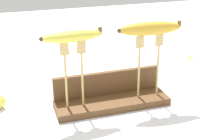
{
  "coord_description": "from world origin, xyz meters",
  "views": [
    {
      "loc": [
        -0.29,
        -0.88,
        0.5
      ],
      "look_at": [
        0.0,
        0.0,
        0.12
      ],
      "focal_mm": 53.48,
      "sensor_mm": 36.0,
      "label": 1
    }
  ],
  "objects": [
    {
      "name": "fork_stand_right",
      "position": [
        0.12,
        -0.01,
        0.14
      ],
      "size": [
        0.09,
        0.01,
        0.2
      ],
      "color": "tan",
      "rests_on": "wooden_board"
    },
    {
      "name": "fork_fallen_near",
      "position": [
        0.44,
        0.28,
        0.0
      ],
      "size": [
        0.12,
        0.13,
        0.01
      ],
      "color": "tan",
      "rests_on": "ground"
    },
    {
      "name": "board_backstop",
      "position": [
        0.0,
        0.05,
        0.06
      ],
      "size": [
        0.35,
        0.02,
        0.08
      ],
      "primitive_type": "cube",
      "color": "brown",
      "rests_on": "wooden_board"
    },
    {
      "name": "ground_plane",
      "position": [
        0.0,
        0.0,
        0.0
      ],
      "size": [
        3.0,
        3.0,
        0.0
      ],
      "primitive_type": "plane",
      "color": "silver"
    },
    {
      "name": "banana_raised_left",
      "position": [
        -0.12,
        -0.01,
        0.24
      ],
      "size": [
        0.18,
        0.05,
        0.04
      ],
      "color": "#DBD147",
      "rests_on": "fork_stand_left"
    },
    {
      "name": "wooden_board",
      "position": [
        0.0,
        0.0,
        0.01
      ],
      "size": [
        0.36,
        0.11,
        0.02
      ],
      "primitive_type": "cube",
      "color": "brown",
      "rests_on": "ground"
    },
    {
      "name": "banana_raised_right",
      "position": [
        0.12,
        -0.01,
        0.24
      ],
      "size": [
        0.2,
        0.05,
        0.04
      ],
      "color": "gold",
      "rests_on": "fork_stand_right"
    },
    {
      "name": "fork_stand_left",
      "position": [
        -0.12,
        -0.01,
        0.14
      ],
      "size": [
        0.07,
        0.01,
        0.2
      ],
      "color": "tan",
      "rests_on": "wooden_board"
    }
  ]
}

